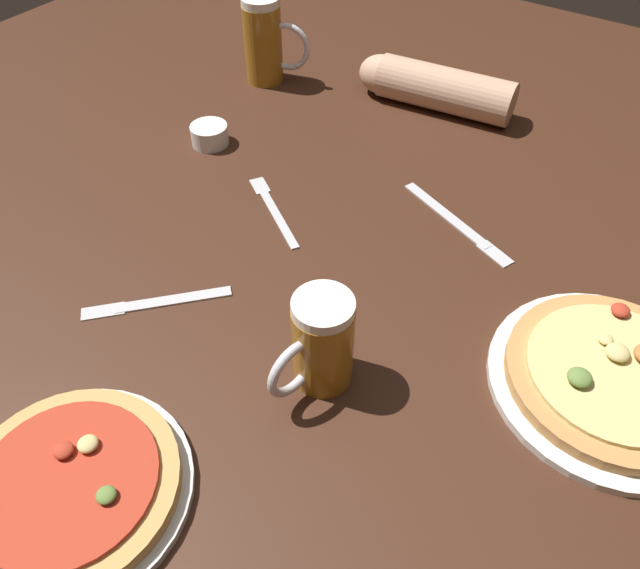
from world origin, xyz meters
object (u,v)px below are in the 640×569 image
(ramekin_sauce, at_px, (210,135))
(fork_spare, at_px, (273,209))
(diner_arm, at_px, (430,86))
(pizza_plate_near, at_px, (71,487))
(beer_mug_dark, at_px, (265,41))
(beer_mug_amber, at_px, (320,343))
(knife_spare, at_px, (156,302))
(pizza_plate_far, at_px, (612,378))
(knife_right, at_px, (456,222))

(ramekin_sauce, xyz_separation_m, fork_spare, (0.22, -0.09, -0.02))
(diner_arm, bearing_deg, fork_spare, -96.94)
(ramekin_sauce, bearing_deg, diner_arm, 52.48)
(pizza_plate_near, relative_size, beer_mug_dark, 1.51)
(beer_mug_dark, relative_size, beer_mug_amber, 1.27)
(pizza_plate_near, distance_m, beer_mug_dark, 0.96)
(knife_spare, height_order, diner_arm, diner_arm)
(pizza_plate_far, xyz_separation_m, beer_mug_dark, (-0.85, 0.39, 0.07))
(pizza_plate_near, bearing_deg, fork_spare, 103.08)
(ramekin_sauce, height_order, diner_arm, diner_arm)
(pizza_plate_far, relative_size, beer_mug_dark, 1.74)
(diner_arm, bearing_deg, beer_mug_amber, -73.66)
(pizza_plate_far, height_order, beer_mug_dark, beer_mug_dark)
(pizza_plate_near, xyz_separation_m, fork_spare, (-0.12, 0.52, -0.01))
(pizza_plate_far, xyz_separation_m, knife_right, (-0.30, 0.18, -0.01))
(beer_mug_amber, bearing_deg, pizza_plate_near, -115.38)
(knife_right, bearing_deg, beer_mug_amber, -91.82)
(beer_mug_amber, height_order, knife_right, beer_mug_amber)
(pizza_plate_far, relative_size, ramekin_sauce, 4.33)
(pizza_plate_far, relative_size, knife_right, 1.31)
(knife_right, relative_size, diner_arm, 0.71)
(pizza_plate_near, distance_m, fork_spare, 0.53)
(pizza_plate_near, height_order, diner_arm, diner_arm)
(pizza_plate_near, relative_size, diner_arm, 0.81)
(pizza_plate_near, xyz_separation_m, ramekin_sauce, (-0.34, 0.61, 0.00))
(fork_spare, bearing_deg, pizza_plate_near, -76.92)
(pizza_plate_near, xyz_separation_m, knife_right, (0.15, 0.66, -0.01))
(knife_right, bearing_deg, beer_mug_dark, 159.12)
(fork_spare, xyz_separation_m, knife_spare, (-0.01, -0.26, -0.00))
(knife_right, distance_m, diner_arm, 0.38)
(knife_right, distance_m, knife_spare, 0.49)
(pizza_plate_far, height_order, knife_right, pizza_plate_far)
(knife_right, bearing_deg, pizza_plate_near, -102.53)
(ramekin_sauce, height_order, knife_right, ramekin_sauce)
(beer_mug_amber, relative_size, knife_spare, 0.81)
(ramekin_sauce, distance_m, fork_spare, 0.24)
(pizza_plate_near, bearing_deg, beer_mug_dark, 114.88)
(fork_spare, relative_size, knife_spare, 1.04)
(pizza_plate_near, bearing_deg, knife_right, 77.47)
(beer_mug_dark, relative_size, knife_spare, 1.03)
(pizza_plate_far, relative_size, diner_arm, 0.93)
(beer_mug_amber, height_order, knife_spare, beer_mug_amber)
(beer_mug_dark, bearing_deg, ramekin_sauce, -76.24)
(knife_spare, bearing_deg, beer_mug_dark, 113.96)
(beer_mug_amber, bearing_deg, knife_spare, -174.17)
(pizza_plate_near, height_order, knife_spare, pizza_plate_near)
(beer_mug_amber, relative_size, fork_spare, 0.78)
(ramekin_sauce, xyz_separation_m, knife_spare, (0.21, -0.36, -0.02))
(knife_right, relative_size, knife_spare, 1.37)
(beer_mug_amber, distance_m, diner_arm, 0.72)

